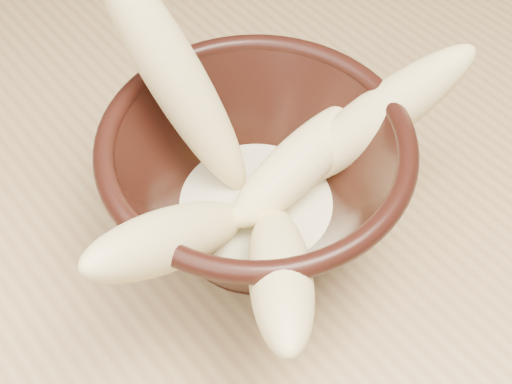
{
  "coord_description": "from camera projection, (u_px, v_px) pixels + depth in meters",
  "views": [
    {
      "loc": [
        -0.05,
        -0.37,
        1.2
      ],
      "look_at": [
        0.14,
        -0.13,
        0.81
      ],
      "focal_mm": 50.0,
      "sensor_mm": 36.0,
      "label": 1
    }
  ],
  "objects": [
    {
      "name": "table",
      "position": [
        32.0,
        279.0,
        0.61
      ],
      "size": [
        1.2,
        0.8,
        0.75
      ],
      "color": "tan",
      "rests_on": "ground"
    },
    {
      "name": "bowl",
      "position": [
        256.0,
        183.0,
        0.49
      ],
      "size": [
        0.21,
        0.21,
        0.11
      ],
      "rotation": [
        0.0,
        0.0,
        0.02
      ],
      "color": "black",
      "rests_on": "table"
    },
    {
      "name": "milk_puddle",
      "position": [
        256.0,
        208.0,
        0.51
      ],
      "size": [
        0.12,
        0.12,
        0.02
      ],
      "primitive_type": "cylinder",
      "color": "beige",
      "rests_on": "bowl"
    },
    {
      "name": "banana_upright",
      "position": [
        175.0,
        77.0,
        0.47
      ],
      "size": [
        0.08,
        0.14,
        0.19
      ],
      "primitive_type": "ellipsoid",
      "rotation": [
        0.54,
        0.0,
        3.48
      ],
      "color": "#EDD58C",
      "rests_on": "bowl"
    },
    {
      "name": "banana_left",
      "position": [
        173.0,
        238.0,
        0.43
      ],
      "size": [
        0.16,
        0.08,
        0.13
      ],
      "primitive_type": "ellipsoid",
      "rotation": [
        0.92,
        0.0,
        -1.29
      ],
      "color": "#EDD58C",
      "rests_on": "bowl"
    },
    {
      "name": "banana_right",
      "position": [
        375.0,
        119.0,
        0.49
      ],
      "size": [
        0.16,
        0.09,
        0.13
      ],
      "primitive_type": "ellipsoid",
      "rotation": [
        0.95,
        0.0,
        1.21
      ],
      "color": "#EDD58C",
      "rests_on": "bowl"
    },
    {
      "name": "banana_across",
      "position": [
        302.0,
        161.0,
        0.5
      ],
      "size": [
        0.15,
        0.06,
        0.05
      ],
      "primitive_type": "ellipsoid",
      "rotation": [
        1.48,
        0.0,
        1.71
      ],
      "color": "#EDD58C",
      "rests_on": "bowl"
    },
    {
      "name": "banana_front",
      "position": [
        280.0,
        272.0,
        0.42
      ],
      "size": [
        0.13,
        0.15,
        0.11
      ],
      "primitive_type": "ellipsoid",
      "rotation": [
        1.07,
        0.0,
        -0.65
      ],
      "color": "#EDD58C",
      "rests_on": "bowl"
    }
  ]
}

